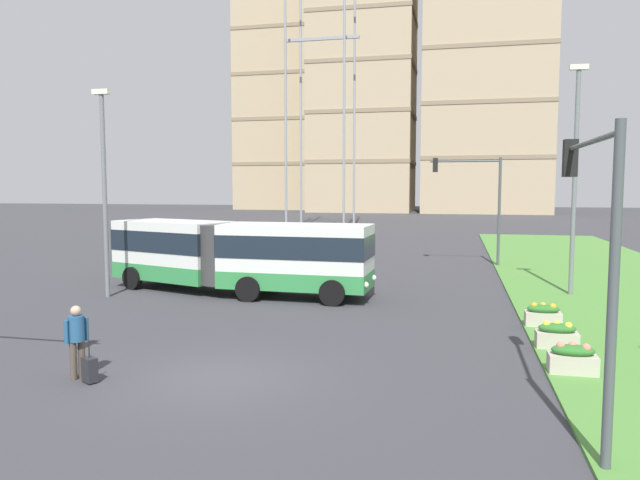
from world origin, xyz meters
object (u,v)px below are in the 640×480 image
Objects in this scene: flower_planter_2 at (543,315)px; streetlight_median at (575,171)px; articulated_bus at (236,254)px; car_white_van at (276,244)px; streetlight_left at (104,184)px; apartment_tower_centre at (486,83)px; flower_planter_1 at (557,335)px; apartment_tower_westcentre at (363,93)px; apartment_tower_west at (285,103)px; rolling_suitcase at (90,369)px; traffic_light_far_right at (476,192)px; traffic_light_near_right at (594,223)px; pedestrian_crossing at (77,337)px; flower_planter_0 at (573,358)px.

streetlight_median reaches higher than flower_planter_2.
flower_planter_2 is at bearing -17.37° from articulated_bus.
streetlight_left reaches higher than car_white_van.
streetlight_left is 91.90m from apartment_tower_centre.
flower_planter_1 is 97.08m from apartment_tower_westcentre.
apartment_tower_centre is (40.15, -11.49, 0.57)m from apartment_tower_west.
streetlight_median is 0.21× the size of apartment_tower_west.
car_white_van reaches higher than rolling_suitcase.
traffic_light_far_right is at bearing 95.37° from flower_planter_1.
car_white_van is at bearing 118.32° from traffic_light_near_right.
apartment_tower_centre reaches higher than articulated_bus.
pedestrian_crossing is 19.65m from streetlight_median.
traffic_light_near_right is at bearing -93.97° from flower_planter_1.
traffic_light_far_right is at bearing 111.79° from streetlight_median.
streetlight_left is at bearing -138.37° from traffic_light_far_right.
apartment_tower_westcentre is at bearing 101.20° from traffic_light_near_right.
pedestrian_crossing reaches higher than flower_planter_0.
streetlight_median is (16.11, -11.05, 4.38)m from car_white_van.
apartment_tower_west reaches higher than pedestrian_crossing.
flower_planter_2 is 7.96m from streetlight_median.
traffic_light_far_right is 9.65m from streetlight_median.
flower_planter_0 and flower_planter_1 have the same top height.
apartment_tower_centre is (1.98, 94.82, 22.28)m from flower_planter_0.
apartment_tower_westcentre is (-19.87, 89.94, 21.31)m from flower_planter_2.
apartment_tower_centre is (16.19, 72.69, 21.95)m from car_white_van.
pedestrian_crossing is 11.34m from traffic_light_near_right.
rolling_suitcase is at bearing -82.52° from car_white_van.
apartment_tower_west reaches higher than traffic_light_far_right.
car_white_van is 25.12m from pedestrian_crossing.
rolling_suitcase is 0.18× the size of traffic_light_near_right.
articulated_bus is 2.70× the size of car_white_van.
car_white_van reaches higher than flower_planter_0.
flower_planter_0 is 0.12× the size of streetlight_median.
flower_planter_2 is 110.47m from apartment_tower_west.
flower_planter_0 is (11.36, 2.82, -0.58)m from pedestrian_crossing.
flower_planter_1 is (11.36, 5.10, -0.58)m from pedestrian_crossing.
pedestrian_crossing is 1.58× the size of flower_planter_1.
apartment_tower_westcentre is at bearing -31.99° from apartment_tower_west.
traffic_light_far_right is at bearing -9.64° from car_white_van.
pedestrian_crossing is 11.72m from flower_planter_0.
articulated_bus is 2.18× the size of traffic_light_near_right.
apartment_tower_west is (-23.96, 84.18, 21.38)m from car_white_van.
streetlight_median reaches higher than traffic_light_near_right.
apartment_tower_west reaches higher than streetlight_median.
flower_planter_0 is at bearing -21.80° from streetlight_left.
apartment_tower_westcentre is at bearing 101.83° from flower_planter_0.
traffic_light_far_right is at bearing 66.99° from pedestrian_crossing.
traffic_light_near_right is at bearing -92.72° from flower_planter_2.
traffic_light_far_right is at bearing 94.77° from flower_planter_0.
apartment_tower_centre is at bearing -0.16° from apartment_tower_westcentre.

